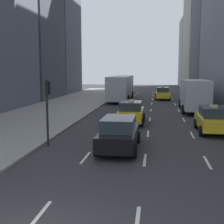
{
  "coord_description": "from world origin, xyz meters",
  "views": [
    {
      "loc": [
        3.03,
        -6.02,
        4.14
      ],
      "look_at": [
        0.44,
        12.52,
        1.59
      ],
      "focal_mm": 50.0,
      "sensor_mm": 36.0,
      "label": 1
    }
  ],
  "objects_px": {
    "taxi_third": "(163,93)",
    "traffic_light_pole": "(47,102)",
    "box_truck": "(194,94)",
    "city_bus": "(121,87)",
    "taxi_second": "(131,112)",
    "sedan_black_near": "(119,133)",
    "taxi_lead": "(213,119)"
  },
  "relations": [
    {
      "from": "taxi_third",
      "to": "traffic_light_pole",
      "type": "relative_size",
      "value": 1.22
    },
    {
      "from": "taxi_third",
      "to": "box_truck",
      "type": "xyz_separation_m",
      "value": [
        2.8,
        -11.95,
        0.83
      ]
    },
    {
      "from": "city_bus",
      "to": "traffic_light_pole",
      "type": "relative_size",
      "value": 3.23
    },
    {
      "from": "taxi_second",
      "to": "sedan_black_near",
      "type": "xyz_separation_m",
      "value": [
        -0.0,
        -7.93,
        0.0
      ]
    },
    {
      "from": "taxi_lead",
      "to": "traffic_light_pole",
      "type": "xyz_separation_m",
      "value": [
        -9.55,
        -4.88,
        1.53
      ]
    },
    {
      "from": "city_bus",
      "to": "taxi_third",
      "type": "bearing_deg",
      "value": 17.03
    },
    {
      "from": "taxi_second",
      "to": "city_bus",
      "type": "relative_size",
      "value": 0.38
    },
    {
      "from": "box_truck",
      "to": "traffic_light_pole",
      "type": "bearing_deg",
      "value": -121.71
    },
    {
      "from": "taxi_lead",
      "to": "sedan_black_near",
      "type": "bearing_deg",
      "value": -136.79
    },
    {
      "from": "taxi_third",
      "to": "city_bus",
      "type": "xyz_separation_m",
      "value": [
        -5.61,
        -1.72,
        0.91
      ]
    },
    {
      "from": "city_bus",
      "to": "box_truck",
      "type": "height_order",
      "value": "city_bus"
    },
    {
      "from": "taxi_lead",
      "to": "taxi_second",
      "type": "bearing_deg",
      "value": 154.55
    },
    {
      "from": "city_bus",
      "to": "taxi_lead",
      "type": "bearing_deg",
      "value": -67.99
    },
    {
      "from": "taxi_lead",
      "to": "taxi_third",
      "type": "relative_size",
      "value": 1.0
    },
    {
      "from": "city_bus",
      "to": "traffic_light_pole",
      "type": "bearing_deg",
      "value": -92.54
    },
    {
      "from": "taxi_lead",
      "to": "city_bus",
      "type": "relative_size",
      "value": 0.38
    },
    {
      "from": "city_bus",
      "to": "box_truck",
      "type": "xyz_separation_m",
      "value": [
        8.41,
        -10.24,
        -0.08
      ]
    },
    {
      "from": "sedan_black_near",
      "to": "city_bus",
      "type": "bearing_deg",
      "value": 96.16
    },
    {
      "from": "taxi_second",
      "to": "taxi_third",
      "type": "bearing_deg",
      "value": 81.98
    },
    {
      "from": "box_truck",
      "to": "taxi_third",
      "type": "bearing_deg",
      "value": 103.18
    },
    {
      "from": "taxi_lead",
      "to": "box_truck",
      "type": "xyz_separation_m",
      "value": [
        0.0,
        10.57,
        0.83
      ]
    },
    {
      "from": "taxi_third",
      "to": "sedan_black_near",
      "type": "height_order",
      "value": "taxi_third"
    },
    {
      "from": "sedan_black_near",
      "to": "traffic_light_pole",
      "type": "height_order",
      "value": "traffic_light_pole"
    },
    {
      "from": "taxi_second",
      "to": "traffic_light_pole",
      "type": "relative_size",
      "value": 1.22
    },
    {
      "from": "taxi_lead",
      "to": "city_bus",
      "type": "xyz_separation_m",
      "value": [
        -8.41,
        20.81,
        0.91
      ]
    },
    {
      "from": "taxi_second",
      "to": "city_bus",
      "type": "height_order",
      "value": "city_bus"
    },
    {
      "from": "taxi_second",
      "to": "sedan_black_near",
      "type": "bearing_deg",
      "value": -90.0
    },
    {
      "from": "taxi_lead",
      "to": "city_bus",
      "type": "height_order",
      "value": "city_bus"
    },
    {
      "from": "taxi_third",
      "to": "traffic_light_pole",
      "type": "height_order",
      "value": "traffic_light_pole"
    },
    {
      "from": "taxi_second",
      "to": "sedan_black_near",
      "type": "relative_size",
      "value": 0.88
    },
    {
      "from": "taxi_lead",
      "to": "sedan_black_near",
      "type": "xyz_separation_m",
      "value": [
        -5.6,
        -5.26,
        0.0
      ]
    },
    {
      "from": "taxi_second",
      "to": "taxi_lead",
      "type": "bearing_deg",
      "value": -25.45
    }
  ]
}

